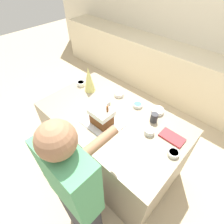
# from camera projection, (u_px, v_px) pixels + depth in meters

# --- Properties ---
(ground_plane) EXTENTS (12.00, 12.00, 0.00)m
(ground_plane) POSITION_uv_depth(u_px,v_px,m) (112.00, 160.00, 2.49)
(ground_plane) COLOR #C6B28E
(wall_back) EXTENTS (8.00, 0.05, 2.60)m
(wall_back) POSITION_uv_depth(u_px,v_px,m) (209.00, 25.00, 2.77)
(wall_back) COLOR beige
(wall_back) RESTS_ON ground_plane
(back_cabinet_block) EXTENTS (6.00, 0.60, 0.94)m
(back_cabinet_block) POSITION_uv_depth(u_px,v_px,m) (184.00, 78.00, 3.18)
(back_cabinet_block) COLOR beige
(back_cabinet_block) RESTS_ON ground_plane
(kitchen_island) EXTENTS (1.61, 0.96, 0.88)m
(kitchen_island) POSITION_uv_depth(u_px,v_px,m) (112.00, 141.00, 2.19)
(kitchen_island) COLOR gray
(kitchen_island) RESTS_ON ground_plane
(baking_tray) EXTENTS (0.40, 0.29, 0.01)m
(baking_tray) POSITION_uv_depth(u_px,v_px,m) (102.00, 123.00, 1.80)
(baking_tray) COLOR silver
(baking_tray) RESTS_ON kitchen_island
(gingerbread_house) EXTENTS (0.22, 0.18, 0.25)m
(gingerbread_house) POSITION_uv_depth(u_px,v_px,m) (102.00, 116.00, 1.73)
(gingerbread_house) COLOR brown
(gingerbread_house) RESTS_ON baking_tray
(decorative_tree) EXTENTS (0.13, 0.13, 0.32)m
(decorative_tree) POSITION_uv_depth(u_px,v_px,m) (89.00, 79.00, 2.10)
(decorative_tree) COLOR #DBD675
(decorative_tree) RESTS_ON kitchen_island
(candy_bowl_beside_tree) EXTENTS (0.11, 0.11, 0.04)m
(candy_bowl_beside_tree) POSITION_uv_depth(u_px,v_px,m) (138.00, 105.00, 1.98)
(candy_bowl_beside_tree) COLOR white
(candy_bowl_beside_tree) RESTS_ON kitchen_island
(candy_bowl_front_corner) EXTENTS (0.10, 0.10, 0.05)m
(candy_bowl_front_corner) POSITION_uv_depth(u_px,v_px,m) (81.00, 83.00, 2.27)
(candy_bowl_front_corner) COLOR white
(candy_bowl_front_corner) RESTS_ON kitchen_island
(candy_bowl_far_left) EXTENTS (0.10, 0.10, 0.05)m
(candy_bowl_far_left) POSITION_uv_depth(u_px,v_px,m) (149.00, 131.00, 1.69)
(candy_bowl_far_left) COLOR silver
(candy_bowl_far_left) RESTS_ON kitchen_island
(candy_bowl_behind_tray) EXTENTS (0.10, 0.10, 0.04)m
(candy_bowl_behind_tray) POSITION_uv_depth(u_px,v_px,m) (173.00, 153.00, 1.52)
(candy_bowl_behind_tray) COLOR white
(candy_bowl_behind_tray) RESTS_ON kitchen_island
(candy_bowl_center_rear) EXTENTS (0.12, 0.12, 0.04)m
(candy_bowl_center_rear) POSITION_uv_depth(u_px,v_px,m) (105.00, 102.00, 2.02)
(candy_bowl_center_rear) COLOR silver
(candy_bowl_center_rear) RESTS_ON kitchen_island
(candy_bowl_far_right) EXTENTS (0.11, 0.11, 0.04)m
(candy_bowl_far_right) POSITION_uv_depth(u_px,v_px,m) (119.00, 94.00, 2.12)
(candy_bowl_far_right) COLOR white
(candy_bowl_far_right) RESTS_ON kitchen_island
(candy_bowl_near_tray_left) EXTENTS (0.14, 0.14, 0.04)m
(candy_bowl_near_tray_left) POSITION_uv_depth(u_px,v_px,m) (157.00, 111.00, 1.91)
(candy_bowl_near_tray_left) COLOR white
(candy_bowl_near_tray_left) RESTS_ON kitchen_island
(cookbook) EXTENTS (0.23, 0.13, 0.02)m
(cookbook) POSITION_uv_depth(u_px,v_px,m) (172.00, 137.00, 1.66)
(cookbook) COLOR #B23338
(cookbook) RESTS_ON kitchen_island
(mug) EXTENTS (0.08, 0.08, 0.10)m
(mug) POSITION_uv_depth(u_px,v_px,m) (154.00, 118.00, 1.79)
(mug) COLOR #2D2D33
(mug) RESTS_ON kitchen_island
(person) EXTENTS (0.43, 0.53, 1.63)m
(person) POSITION_uv_depth(u_px,v_px,m) (76.00, 194.00, 1.33)
(person) COLOR #333338
(person) RESTS_ON ground_plane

